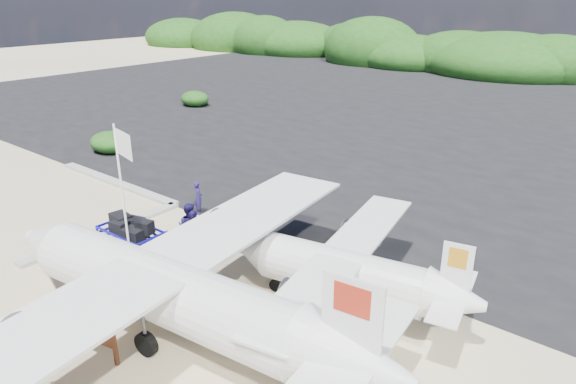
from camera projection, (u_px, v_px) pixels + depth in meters
name	position (u px, v px, depth m)	size (l,w,h in m)	color
ground	(144.00, 287.00, 16.76)	(160.00, 160.00, 0.00)	beige
asphalt_apron	(475.00, 119.00, 38.52)	(90.00, 50.00, 0.04)	#B2B2B2
lagoon	(49.00, 205.00, 23.09)	(9.00, 7.00, 0.40)	#B2B2B2
vegetation_band	(557.00, 78.00, 56.65)	(124.00, 8.00, 4.40)	#B2B2B2
baggage_cart	(134.00, 256.00, 18.70)	(2.62, 1.50, 1.31)	#0E0DC3
flagpole	(135.00, 296.00, 16.25)	(1.12, 0.47, 5.59)	white
signboard	(95.00, 356.00, 13.60)	(1.75, 0.16, 1.44)	brown
crew_a	(198.00, 197.00, 22.03)	(0.54, 0.35, 1.48)	#1D1653
crew_b	(189.00, 226.00, 18.90)	(0.90, 0.70, 1.85)	#1D1653
crew_c	(194.00, 234.00, 18.27)	(1.08, 0.45, 1.85)	#1D1653
aircraft_small	(345.00, 95.00, 47.23)	(7.94, 7.94, 2.86)	#B2B2B2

